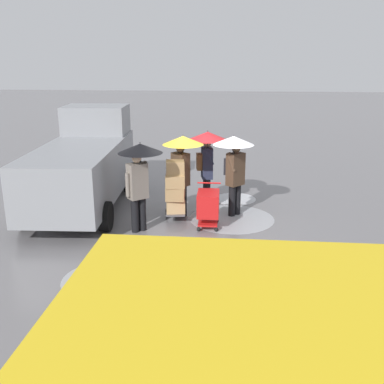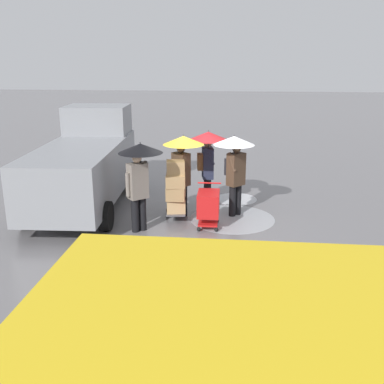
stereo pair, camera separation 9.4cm
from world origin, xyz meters
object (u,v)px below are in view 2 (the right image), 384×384
hand_dolly_boxes (176,188)px  pedestrian_black_side (235,157)px  pedestrian_far_side (182,156)px  pedestrian_pink_side (208,151)px  pedestrian_white_side (139,166)px  cargo_van_parked_right (85,164)px  shopping_cart_vendor (208,205)px

hand_dolly_boxes → pedestrian_black_side: 1.69m
hand_dolly_boxes → pedestrian_black_side: pedestrian_black_side is taller
hand_dolly_boxes → pedestrian_far_side: 0.83m
pedestrian_pink_side → pedestrian_white_side: bearing=52.8°
cargo_van_parked_right → pedestrian_white_side: cargo_van_parked_right is taller
shopping_cart_vendor → hand_dolly_boxes: hand_dolly_boxes is taller
cargo_van_parked_right → shopping_cart_vendor: 3.80m
shopping_cart_vendor → pedestrian_far_side: bearing=-47.1°
pedestrian_black_side → pedestrian_white_side: bearing=30.6°
cargo_van_parked_right → hand_dolly_boxes: cargo_van_parked_right is taller
shopping_cart_vendor → pedestrian_black_side: 1.47m
pedestrian_pink_side → pedestrian_far_side: (0.59, 0.74, 0.01)m
pedestrian_black_side → hand_dolly_boxes: bearing=19.9°
cargo_van_parked_right → shopping_cart_vendor: size_ratio=5.35×
pedestrian_pink_side → pedestrian_black_side: 0.96m
pedestrian_black_side → pedestrian_white_side: same height
hand_dolly_boxes → pedestrian_black_side: (-1.44, -0.52, 0.70)m
pedestrian_white_side → pedestrian_far_side: 1.45m
shopping_cart_vendor → pedestrian_black_side: bearing=-123.3°
hand_dolly_boxes → pedestrian_white_side: 1.28m
pedestrian_pink_side → pedestrian_far_side: size_ratio=1.00×
shopping_cart_vendor → pedestrian_white_side: bearing=13.7°
shopping_cart_vendor → hand_dolly_boxes: 0.98m
hand_dolly_boxes → pedestrian_far_side: bearing=-106.7°
shopping_cart_vendor → cargo_van_parked_right: bearing=-21.0°
pedestrian_pink_side → pedestrian_black_side: size_ratio=1.00×
pedestrian_pink_side → cargo_van_parked_right: bearing=3.1°
pedestrian_far_side → cargo_van_parked_right: bearing=-11.4°
pedestrian_pink_side → pedestrian_white_side: size_ratio=1.00×
cargo_van_parked_right → pedestrian_pink_side: (-3.37, -0.18, 0.39)m
shopping_cart_vendor → pedestrian_pink_side: pedestrian_pink_side is taller
cargo_van_parked_right → pedestrian_white_side: size_ratio=2.53×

